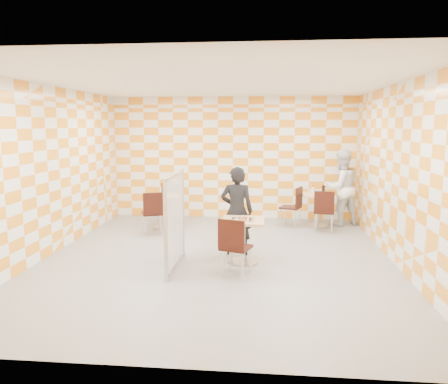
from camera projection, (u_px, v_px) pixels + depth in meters
The scene contains 15 objects.
room_shell at pixel (220, 170), 7.92m from camera, with size 7.00×7.00×7.00m.
main_table at pixel (243, 234), 7.31m from camera, with size 0.70×0.70×0.75m.
second_table at pixel (318, 205), 9.97m from camera, with size 0.70×0.70×0.75m.
empty_table at pixel (164, 206), 9.83m from camera, with size 0.70×0.70×0.75m.
chair_main_front at pixel (234, 243), 6.58m from camera, with size 0.53×0.54×0.92m.
chair_second_front at pixel (324, 208), 9.36m from camera, with size 0.49×0.50×0.92m.
chair_second_side at pixel (294, 204), 9.91m from camera, with size 0.55×0.54×0.92m.
chair_empty_near at pixel (153, 210), 9.18m from camera, with size 0.55×0.56×0.92m.
chair_empty_far at pixel (168, 199), 10.46m from camera, with size 0.48×0.49×0.92m.
partition at pixel (175, 220), 7.02m from camera, with size 0.08×1.38×1.55m.
man_dark at pixel (237, 211), 7.78m from camera, with size 0.58×0.38×1.59m, color black.
man_white at pixel (341, 188), 10.07m from camera, with size 0.86×0.67×1.76m, color white.
pizza_on_foil at pixel (243, 219), 7.25m from camera, with size 0.40×0.40×0.04m.
sport_bottle at pixel (313, 190), 10.02m from camera, with size 0.06×0.06×0.20m.
soda_bottle at pixel (323, 190), 9.94m from camera, with size 0.07×0.07×0.23m.
Camera 1 is at (0.84, -7.31, 2.30)m, focal length 35.00 mm.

